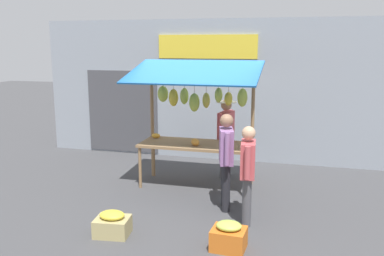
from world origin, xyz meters
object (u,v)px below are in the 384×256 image
(shopper_in_grey_tee, at_px, (248,168))
(produce_crate_side, at_px, (112,224))
(shopper_with_shopping_bag, at_px, (226,154))
(produce_crate_near, at_px, (229,237))
(vendor_with_sunhat, at_px, (226,132))
(market_stall, at_px, (196,108))

(shopper_in_grey_tee, relative_size, produce_crate_side, 2.88)
(shopper_with_shopping_bag, height_order, produce_crate_side, shopper_with_shopping_bag)
(shopper_with_shopping_bag, height_order, shopper_in_grey_tee, shopper_with_shopping_bag)
(shopper_in_grey_tee, height_order, produce_crate_near, shopper_in_grey_tee)
(vendor_with_sunhat, bearing_deg, produce_crate_side, -10.37)
(market_stall, height_order, produce_crate_near, market_stall)
(market_stall, relative_size, produce_crate_side, 4.57)
(vendor_with_sunhat, relative_size, produce_crate_side, 3.06)
(shopper_with_shopping_bag, relative_size, produce_crate_near, 3.40)
(produce_crate_near, bearing_deg, shopper_in_grey_tee, -97.36)
(market_stall, height_order, shopper_with_shopping_bag, market_stall)
(market_stall, relative_size, produce_crate_near, 5.10)
(market_stall, bearing_deg, vendor_with_sunhat, -125.40)
(vendor_with_sunhat, height_order, shopper_in_grey_tee, vendor_with_sunhat)
(market_stall, relative_size, shopper_with_shopping_bag, 1.50)
(market_stall, height_order, produce_crate_side, market_stall)
(market_stall, distance_m, shopper_in_grey_tee, 2.12)
(shopper_with_shopping_bag, bearing_deg, vendor_with_sunhat, -3.36)
(market_stall, bearing_deg, shopper_in_grey_tee, 128.03)
(market_stall, xyz_separation_m, shopper_with_shopping_bag, (-0.80, 1.08, -0.61))
(market_stall, bearing_deg, produce_crate_side, 75.89)
(market_stall, bearing_deg, shopper_with_shopping_bag, 126.47)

